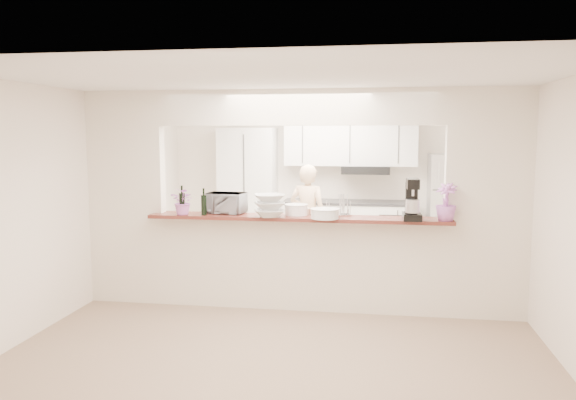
% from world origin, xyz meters
% --- Properties ---
extents(floor, '(6.00, 6.00, 0.00)m').
position_xyz_m(floor, '(0.00, 0.00, 0.00)').
color(floor, tan).
rests_on(floor, ground).
extents(tile_overlay, '(5.00, 2.90, 0.01)m').
position_xyz_m(tile_overlay, '(0.00, 1.55, 0.01)').
color(tile_overlay, beige).
rests_on(tile_overlay, floor).
extents(partition, '(5.00, 0.15, 2.50)m').
position_xyz_m(partition, '(0.00, 0.00, 1.48)').
color(partition, white).
rests_on(partition, floor).
extents(bar_counter, '(3.40, 0.38, 1.09)m').
position_xyz_m(bar_counter, '(0.00, -0.00, 0.58)').
color(bar_counter, white).
rests_on(bar_counter, floor).
extents(kitchen_cabinets, '(3.15, 0.62, 2.25)m').
position_xyz_m(kitchen_cabinets, '(-0.19, 2.72, 0.97)').
color(kitchen_cabinets, silver).
rests_on(kitchen_cabinets, floor).
extents(refrigerator, '(0.75, 0.70, 1.70)m').
position_xyz_m(refrigerator, '(2.05, 2.65, 0.85)').
color(refrigerator, '#B2B3B7').
rests_on(refrigerator, floor).
extents(flower_left, '(0.34, 0.32, 0.31)m').
position_xyz_m(flower_left, '(-1.30, -0.15, 1.24)').
color(flower_left, '#DA73CA').
rests_on(flower_left, bar_counter).
extents(wine_bottle_a, '(0.07, 0.07, 0.33)m').
position_xyz_m(wine_bottle_a, '(-1.32, -0.15, 1.22)').
color(wine_bottle_a, black).
rests_on(wine_bottle_a, bar_counter).
extents(wine_bottle_b, '(0.06, 0.06, 0.31)m').
position_xyz_m(wine_bottle_b, '(-1.06, -0.15, 1.21)').
color(wine_bottle_b, black).
rests_on(wine_bottle_b, bar_counter).
extents(toaster_oven, '(0.46, 0.34, 0.24)m').
position_xyz_m(toaster_oven, '(-0.85, 0.05, 1.21)').
color(toaster_oven, '#A0A0A4').
rests_on(toaster_oven, bar_counter).
extents(serving_bowls, '(0.43, 0.43, 0.25)m').
position_xyz_m(serving_bowls, '(-0.30, -0.17, 1.21)').
color(serving_bowls, silver).
rests_on(serving_bowls, bar_counter).
extents(plate_stack_a, '(0.27, 0.27, 0.12)m').
position_xyz_m(plate_stack_a, '(-0.03, 0.03, 1.15)').
color(plate_stack_a, white).
rests_on(plate_stack_a, bar_counter).
extents(plate_stack_b, '(0.31, 0.31, 0.11)m').
position_xyz_m(plate_stack_b, '(0.32, -0.19, 1.14)').
color(plate_stack_b, white).
rests_on(plate_stack_b, bar_counter).
extents(red_bowl, '(0.14, 0.14, 0.06)m').
position_xyz_m(red_bowl, '(0.20, 0.08, 1.12)').
color(red_bowl, maroon).
rests_on(red_bowl, bar_counter).
extents(tan_bowl, '(0.16, 0.16, 0.07)m').
position_xyz_m(tan_bowl, '(0.05, 0.08, 1.13)').
color(tan_bowl, '#C5AD8B').
rests_on(tan_bowl, bar_counter).
extents(utensil_caddy, '(0.29, 0.22, 0.25)m').
position_xyz_m(utensil_caddy, '(0.45, 0.05, 1.19)').
color(utensil_caddy, silver).
rests_on(utensil_caddy, bar_counter).
extents(stand_mixer, '(0.20, 0.31, 0.45)m').
position_xyz_m(stand_mixer, '(1.25, -0.13, 1.29)').
color(stand_mixer, black).
rests_on(stand_mixer, bar_counter).
extents(flower_right, '(0.29, 0.29, 0.40)m').
position_xyz_m(flower_right, '(1.60, -0.15, 1.29)').
color(flower_right, '#CC6DC9').
rests_on(flower_right, bar_counter).
extents(person, '(0.64, 0.50, 1.55)m').
position_xyz_m(person, '(-0.13, 1.95, 0.78)').
color(person, '#DAB48E').
rests_on(person, floor).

